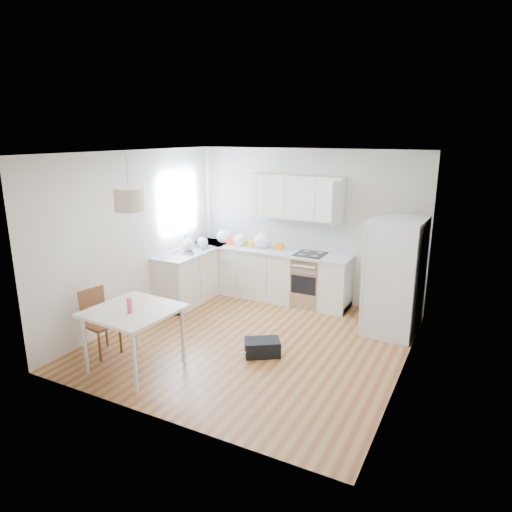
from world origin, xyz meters
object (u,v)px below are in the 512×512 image
at_px(refrigerator, 396,277).
at_px(dining_chair, 102,323).
at_px(gym_bag, 262,347).
at_px(dining_table, 133,316).

height_order(refrigerator, dining_chair, refrigerator).
relative_size(dining_chair, gym_bag, 1.93).
relative_size(dining_table, dining_chair, 1.20).
height_order(dining_table, dining_chair, dining_chair).
bearing_deg(dining_chair, refrigerator, 48.18).
bearing_deg(gym_bag, refrigerator, 15.43).
xyz_separation_m(dining_chair, gym_bag, (1.96, 0.97, -0.35)).
xyz_separation_m(refrigerator, dining_chair, (-3.38, -2.58, -0.42)).
height_order(refrigerator, dining_table, refrigerator).
xyz_separation_m(dining_table, dining_chair, (-0.66, 0.09, -0.26)).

